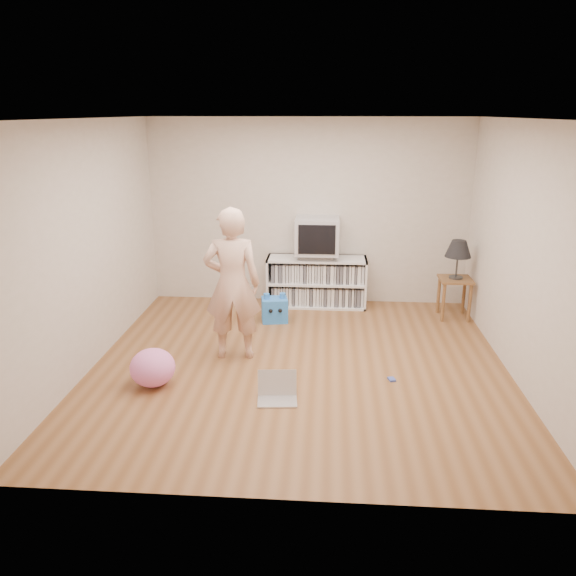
{
  "coord_description": "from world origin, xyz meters",
  "views": [
    {
      "loc": [
        0.28,
        -5.62,
        2.67
      ],
      "look_at": [
        -0.15,
        0.4,
        0.76
      ],
      "focal_mm": 35.0,
      "sensor_mm": 36.0,
      "label": 1
    }
  ],
  "objects_px": {
    "table_lamp": "(458,250)",
    "media_unit": "(316,281)",
    "dvd_deck": "(317,255)",
    "person": "(232,284)",
    "side_table": "(455,288)",
    "crt_tv": "(317,236)",
    "plush_pink": "(153,368)",
    "laptop": "(277,392)",
    "plush_blue": "(275,309)"
  },
  "relations": [
    {
      "from": "laptop",
      "to": "plush_blue",
      "type": "distance_m",
      "value": 2.11
    },
    {
      "from": "table_lamp",
      "to": "side_table",
      "type": "bearing_deg",
      "value": 0.0
    },
    {
      "from": "side_table",
      "to": "laptop",
      "type": "relative_size",
      "value": 1.36
    },
    {
      "from": "media_unit",
      "to": "crt_tv",
      "type": "xyz_separation_m",
      "value": [
        0.0,
        -0.02,
        0.67
      ]
    },
    {
      "from": "dvd_deck",
      "to": "laptop",
      "type": "height_order",
      "value": "dvd_deck"
    },
    {
      "from": "crt_tv",
      "to": "table_lamp",
      "type": "height_order",
      "value": "crt_tv"
    },
    {
      "from": "side_table",
      "to": "plush_pink",
      "type": "distance_m",
      "value": 4.11
    },
    {
      "from": "crt_tv",
      "to": "side_table",
      "type": "bearing_deg",
      "value": -11.19
    },
    {
      "from": "side_table",
      "to": "table_lamp",
      "type": "bearing_deg",
      "value": 0.0
    },
    {
      "from": "media_unit",
      "to": "plush_blue",
      "type": "bearing_deg",
      "value": -127.16
    },
    {
      "from": "side_table",
      "to": "table_lamp",
      "type": "relative_size",
      "value": 1.07
    },
    {
      "from": "crt_tv",
      "to": "person",
      "type": "height_order",
      "value": "person"
    },
    {
      "from": "media_unit",
      "to": "side_table",
      "type": "distance_m",
      "value": 1.89
    },
    {
      "from": "table_lamp",
      "to": "plush_pink",
      "type": "relative_size",
      "value": 1.13
    },
    {
      "from": "side_table",
      "to": "plush_blue",
      "type": "relative_size",
      "value": 1.42
    },
    {
      "from": "table_lamp",
      "to": "media_unit",
      "type": "bearing_deg",
      "value": 168.25
    },
    {
      "from": "dvd_deck",
      "to": "laptop",
      "type": "distance_m",
      "value": 2.88
    },
    {
      "from": "table_lamp",
      "to": "laptop",
      "type": "height_order",
      "value": "table_lamp"
    },
    {
      "from": "crt_tv",
      "to": "person",
      "type": "bearing_deg",
      "value": -115.9
    },
    {
      "from": "media_unit",
      "to": "person",
      "type": "relative_size",
      "value": 0.82
    },
    {
      "from": "laptop",
      "to": "plush_blue",
      "type": "height_order",
      "value": "plush_blue"
    },
    {
      "from": "person",
      "to": "media_unit",
      "type": "bearing_deg",
      "value": -121.08
    },
    {
      "from": "laptop",
      "to": "plush_blue",
      "type": "xyz_separation_m",
      "value": [
        -0.22,
        2.1,
        0.09
      ]
    },
    {
      "from": "media_unit",
      "to": "crt_tv",
      "type": "relative_size",
      "value": 2.33
    },
    {
      "from": "crt_tv",
      "to": "laptop",
      "type": "height_order",
      "value": "crt_tv"
    },
    {
      "from": "dvd_deck",
      "to": "media_unit",
      "type": "bearing_deg",
      "value": 90.0
    },
    {
      "from": "crt_tv",
      "to": "plush_blue",
      "type": "bearing_deg",
      "value": -127.91
    },
    {
      "from": "dvd_deck",
      "to": "plush_blue",
      "type": "relative_size",
      "value": 1.16
    },
    {
      "from": "plush_pink",
      "to": "media_unit",
      "type": "bearing_deg",
      "value": 58.63
    },
    {
      "from": "media_unit",
      "to": "dvd_deck",
      "type": "bearing_deg",
      "value": -90.0
    },
    {
      "from": "crt_tv",
      "to": "table_lamp",
      "type": "xyz_separation_m",
      "value": [
        1.85,
        -0.37,
        -0.08
      ]
    },
    {
      "from": "laptop",
      "to": "media_unit",
      "type": "bearing_deg",
      "value": 78.38
    },
    {
      "from": "media_unit",
      "to": "plush_pink",
      "type": "xyz_separation_m",
      "value": [
        -1.59,
        -2.61,
        -0.16
      ]
    },
    {
      "from": "side_table",
      "to": "laptop",
      "type": "xyz_separation_m",
      "value": [
        -2.16,
        -2.42,
        -0.34
      ]
    },
    {
      "from": "crt_tv",
      "to": "laptop",
      "type": "distance_m",
      "value": 2.96
    },
    {
      "from": "media_unit",
      "to": "plush_blue",
      "type": "distance_m",
      "value": 0.9
    },
    {
      "from": "laptop",
      "to": "side_table",
      "type": "bearing_deg",
      "value": 42.87
    },
    {
      "from": "dvd_deck",
      "to": "laptop",
      "type": "xyz_separation_m",
      "value": [
        -0.31,
        -2.79,
        -0.66
      ]
    },
    {
      "from": "media_unit",
      "to": "laptop",
      "type": "relative_size",
      "value": 3.47
    },
    {
      "from": "dvd_deck",
      "to": "plush_pink",
      "type": "distance_m",
      "value": 3.09
    },
    {
      "from": "plush_blue",
      "to": "person",
      "type": "bearing_deg",
      "value": -117.14
    },
    {
      "from": "media_unit",
      "to": "side_table",
      "type": "xyz_separation_m",
      "value": [
        1.85,
        -0.39,
        0.07
      ]
    },
    {
      "from": "table_lamp",
      "to": "person",
      "type": "bearing_deg",
      "value": -151.97
    },
    {
      "from": "dvd_deck",
      "to": "plush_pink",
      "type": "relative_size",
      "value": 0.99
    },
    {
      "from": "side_table",
      "to": "crt_tv",
      "type": "bearing_deg",
      "value": 168.81
    },
    {
      "from": "crt_tv",
      "to": "media_unit",
      "type": "bearing_deg",
      "value": 90.0
    },
    {
      "from": "dvd_deck",
      "to": "person",
      "type": "xyz_separation_m",
      "value": [
        -0.89,
        -1.83,
        0.12
      ]
    },
    {
      "from": "dvd_deck",
      "to": "person",
      "type": "relative_size",
      "value": 0.26
    },
    {
      "from": "person",
      "to": "plush_blue",
      "type": "bearing_deg",
      "value": -112.59
    },
    {
      "from": "media_unit",
      "to": "person",
      "type": "xyz_separation_m",
      "value": [
        -0.89,
        -1.84,
        0.51
      ]
    }
  ]
}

